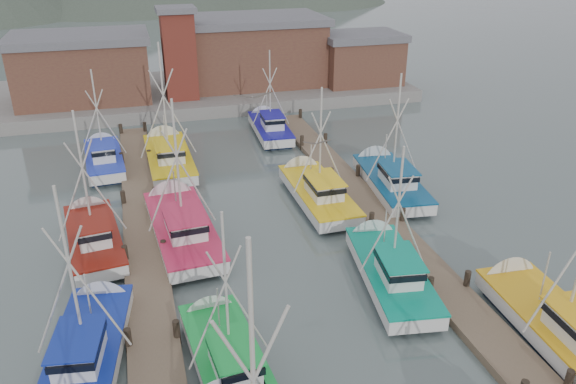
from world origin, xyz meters
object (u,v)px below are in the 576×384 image
object	(u,v)px
boat_4	(226,356)
lookout_tower	(179,53)
boat_8	(181,225)
boat_12	(168,156)

from	to	relation	value
boat_4	lookout_tower	bearing A→B (deg)	81.52
lookout_tower	boat_4	size ratio (longest dim) A/B	1.02
boat_8	lookout_tower	bearing A→B (deg)	79.27
boat_8	boat_4	bearing A→B (deg)	-91.38
lookout_tower	boat_4	distance (m)	37.49
boat_8	boat_12	size ratio (longest dim) A/B	1.01
boat_12	lookout_tower	bearing A→B (deg)	78.29
lookout_tower	boat_12	size ratio (longest dim) A/B	0.84
boat_4	boat_12	xyz separation A→B (m)	(-0.38, 22.88, 0.01)
boat_8	boat_12	distance (m)	11.29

